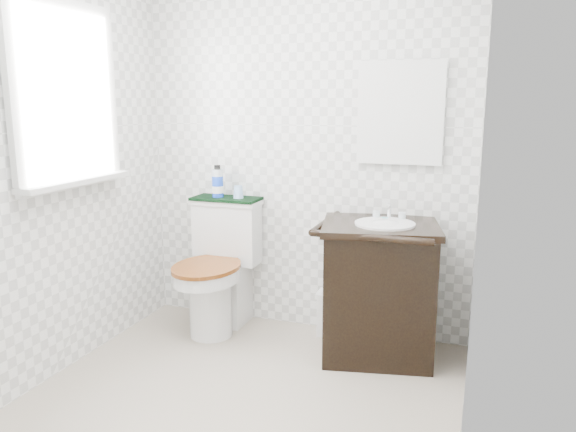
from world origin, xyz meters
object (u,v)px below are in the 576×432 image
Objects in this scene: toilet at (220,274)px; vanity at (379,287)px; mouthwash_bottle at (218,182)px; trash_bin at (333,313)px; cup at (238,192)px.

vanity is at bearing -3.21° from toilet.
vanity reaches higher than toilet.
mouthwash_bottle is at bearing 116.08° from toilet.
vanity reaches higher than trash_bin.
mouthwash_bottle is 0.16m from cup.
mouthwash_bottle is at bearing -179.45° from cup.
vanity is (1.09, -0.06, 0.06)m from toilet.
cup reaches higher than trash_bin.
toilet is 3.98× the size of mouthwash_bottle.
cup reaches higher than toilet.
trash_bin is at bearing 0.66° from mouthwash_bottle.
trash_bin is 3.42× the size of cup.
vanity is 10.72× the size of cup.
mouthwash_bottle reaches higher than vanity.
toilet is 2.95× the size of trash_bin.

